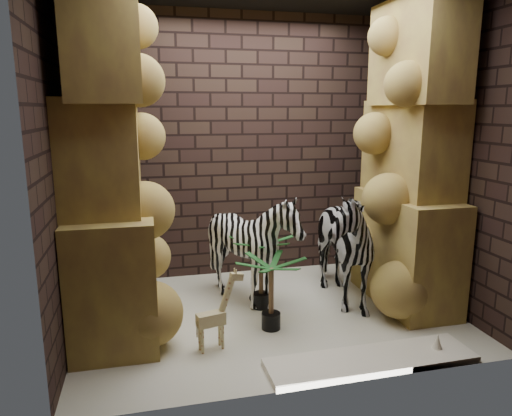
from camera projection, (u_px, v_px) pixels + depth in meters
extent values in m
plane|color=beige|center=(270.00, 314.00, 4.51)|extent=(3.50, 3.50, 0.00)
plane|color=black|center=(242.00, 148.00, 5.39)|extent=(3.50, 0.00, 3.50)
plane|color=black|center=(321.00, 178.00, 3.01)|extent=(3.50, 0.00, 3.50)
plane|color=black|center=(64.00, 164.00, 3.80)|extent=(0.00, 3.00, 3.00)
plane|color=black|center=(442.00, 155.00, 4.60)|extent=(0.00, 3.00, 3.00)
imported|color=white|center=(334.00, 233.00, 4.70)|extent=(0.66, 1.21, 1.42)
imported|color=white|center=(252.00, 254.00, 4.62)|extent=(1.19, 1.36, 1.07)
cube|color=white|center=(371.00, 360.00, 3.63)|extent=(1.67, 0.44, 0.05)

